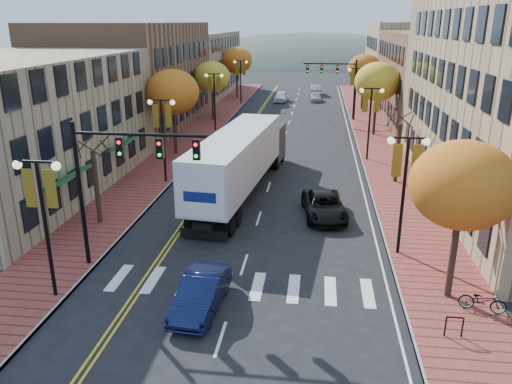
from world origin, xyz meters
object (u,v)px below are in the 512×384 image
(semi_truck, at_px, (242,156))
(black_suv, at_px, (324,206))
(bicycle, at_px, (483,301))
(navy_sedan, at_px, (201,293))

(semi_truck, relative_size, black_suv, 3.51)
(black_suv, bearing_deg, bicycle, -65.31)
(navy_sedan, height_order, black_suv, navy_sedan)
(semi_truck, xyz_separation_m, navy_sedan, (0.50, -14.62, -1.85))
(semi_truck, height_order, black_suv, semi_truck)
(navy_sedan, relative_size, bicycle, 2.47)
(navy_sedan, bearing_deg, bicycle, 9.02)
(black_suv, bearing_deg, navy_sedan, -122.54)
(navy_sedan, xyz_separation_m, black_suv, (5.01, 10.77, -0.02))
(navy_sedan, distance_m, bicycle, 11.25)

